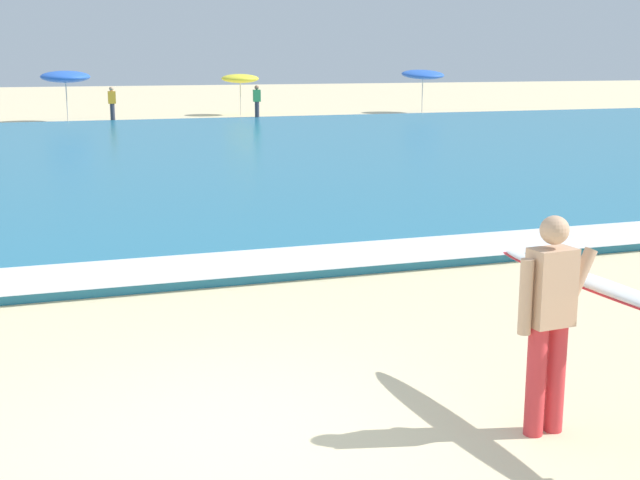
# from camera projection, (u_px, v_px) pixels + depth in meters

# --- Properties ---
(ground_plane) EXTENTS (160.00, 160.00, 0.00)m
(ground_plane) POSITION_uv_depth(u_px,v_px,m) (234.00, 436.00, 6.60)
(ground_plane) COLOR beige
(sea) EXTENTS (120.00, 28.00, 0.14)m
(sea) POSITION_uv_depth(u_px,v_px,m) (84.00, 160.00, 23.55)
(sea) COLOR teal
(sea) RESTS_ON ground
(surf_foam) EXTENTS (120.00, 1.43, 0.01)m
(surf_foam) POSITION_uv_depth(u_px,v_px,m) (149.00, 270.00, 11.12)
(surf_foam) COLOR white
(surf_foam) RESTS_ON sea
(surfer_with_board) EXTENTS (1.04, 2.64, 1.73)m
(surfer_with_board) POSITION_uv_depth(u_px,v_px,m) (575.00, 303.00, 6.54)
(surfer_with_board) COLOR red
(surfer_with_board) RESTS_ON ground
(beach_umbrella_1) EXTENTS (2.14, 2.17, 2.29)m
(beach_umbrella_1) POSITION_uv_depth(u_px,v_px,m) (65.00, 77.00, 37.48)
(beach_umbrella_1) COLOR beige
(beach_umbrella_1) RESTS_ON ground
(beach_umbrella_2) EXTENTS (1.84, 1.86, 2.04)m
(beach_umbrella_2) POSITION_uv_depth(u_px,v_px,m) (240.00, 79.00, 41.96)
(beach_umbrella_2) COLOR beige
(beach_umbrella_2) RESTS_ON ground
(beach_umbrella_3) EXTENTS (2.20, 2.23, 2.26)m
(beach_umbrella_3) POSITION_uv_depth(u_px,v_px,m) (423.00, 75.00, 43.69)
(beach_umbrella_3) COLOR beige
(beach_umbrella_3) RESTS_ON ground
(beachgoer_near_row_left) EXTENTS (0.32, 0.20, 1.58)m
(beachgoer_near_row_left) POSITION_uv_depth(u_px,v_px,m) (257.00, 102.00, 38.73)
(beachgoer_near_row_left) COLOR #383842
(beachgoer_near_row_left) RESTS_ON ground
(beachgoer_near_row_mid) EXTENTS (0.32, 0.20, 1.58)m
(beachgoer_near_row_mid) POSITION_uv_depth(u_px,v_px,m) (112.00, 104.00, 37.11)
(beachgoer_near_row_mid) COLOR #383842
(beachgoer_near_row_mid) RESTS_ON ground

